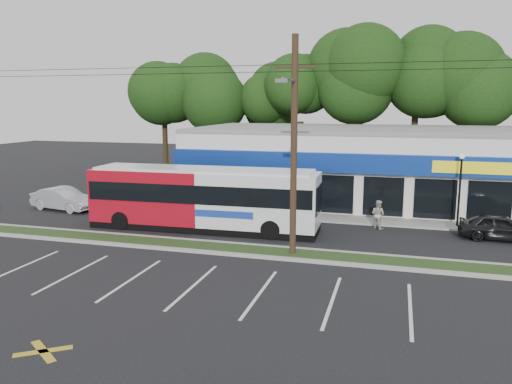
{
  "coord_description": "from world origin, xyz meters",
  "views": [
    {
      "loc": [
        7.52,
        -21.1,
        7.01
      ],
      "look_at": [
        0.08,
        5.0,
        2.19
      ],
      "focal_mm": 35.0,
      "sensor_mm": 36.0,
      "label": 1
    }
  ],
  "objects_px": {
    "car_dark": "(500,227)",
    "car_silver": "(63,199)",
    "lamp_post": "(460,182)",
    "pedestrian_a": "(302,204)",
    "utility_pole": "(290,140)",
    "pedestrian_b": "(378,215)",
    "metrobus": "(204,197)"
  },
  "relations": [
    {
      "from": "utility_pole",
      "to": "car_silver",
      "type": "relative_size",
      "value": 10.92
    },
    {
      "from": "lamp_post",
      "to": "car_dark",
      "type": "bearing_deg",
      "value": -50.81
    },
    {
      "from": "pedestrian_a",
      "to": "car_silver",
      "type": "bearing_deg",
      "value": 3.82
    },
    {
      "from": "utility_pole",
      "to": "pedestrian_a",
      "type": "relative_size",
      "value": 26.17
    },
    {
      "from": "utility_pole",
      "to": "metrobus",
      "type": "bearing_deg",
      "value": 147.76
    },
    {
      "from": "utility_pole",
      "to": "pedestrian_b",
      "type": "distance_m",
      "value": 8.69
    },
    {
      "from": "car_dark",
      "to": "utility_pole",
      "type": "bearing_deg",
      "value": 123.62
    },
    {
      "from": "utility_pole",
      "to": "car_dark",
      "type": "relative_size",
      "value": 12.27
    },
    {
      "from": "utility_pole",
      "to": "pedestrian_a",
      "type": "height_order",
      "value": "utility_pole"
    },
    {
      "from": "metrobus",
      "to": "car_silver",
      "type": "xyz_separation_m",
      "value": [
        -10.92,
        2.23,
        -1.09
      ]
    },
    {
      "from": "lamp_post",
      "to": "car_silver",
      "type": "relative_size",
      "value": 0.93
    },
    {
      "from": "utility_pole",
      "to": "car_silver",
      "type": "height_order",
      "value": "utility_pole"
    },
    {
      "from": "car_dark",
      "to": "pedestrian_b",
      "type": "bearing_deg",
      "value": 87.69
    },
    {
      "from": "metrobus",
      "to": "pedestrian_a",
      "type": "bearing_deg",
      "value": 37.86
    },
    {
      "from": "metrobus",
      "to": "car_dark",
      "type": "relative_size",
      "value": 3.2
    },
    {
      "from": "car_dark",
      "to": "pedestrian_b",
      "type": "xyz_separation_m",
      "value": [
        -6.22,
        0.72,
        0.13
      ]
    },
    {
      "from": "pedestrian_a",
      "to": "utility_pole",
      "type": "bearing_deg",
      "value": 93.68
    },
    {
      "from": "utility_pole",
      "to": "lamp_post",
      "type": "height_order",
      "value": "utility_pole"
    },
    {
      "from": "utility_pole",
      "to": "pedestrian_b",
      "type": "height_order",
      "value": "utility_pole"
    },
    {
      "from": "metrobus",
      "to": "car_dark",
      "type": "xyz_separation_m",
      "value": [
        15.67,
        2.05,
        -1.15
      ]
    },
    {
      "from": "lamp_post",
      "to": "car_silver",
      "type": "xyz_separation_m",
      "value": [
        -24.76,
        -2.07,
        -1.92
      ]
    },
    {
      "from": "lamp_post",
      "to": "pedestrian_a",
      "type": "height_order",
      "value": "lamp_post"
    },
    {
      "from": "metrobus",
      "to": "car_silver",
      "type": "height_order",
      "value": "metrobus"
    },
    {
      "from": "car_silver",
      "to": "pedestrian_b",
      "type": "relative_size",
      "value": 2.77
    },
    {
      "from": "metrobus",
      "to": "pedestrian_b",
      "type": "bearing_deg",
      "value": 14.58
    },
    {
      "from": "car_dark",
      "to": "pedestrian_a",
      "type": "xyz_separation_m",
      "value": [
        -10.83,
        1.95,
        0.26
      ]
    },
    {
      "from": "utility_pole",
      "to": "lamp_post",
      "type": "xyz_separation_m",
      "value": [
        8.17,
        7.87,
        -2.74
      ]
    },
    {
      "from": "utility_pole",
      "to": "car_dark",
      "type": "distance_m",
      "value": 12.41
    },
    {
      "from": "car_dark",
      "to": "car_silver",
      "type": "distance_m",
      "value": 26.59
    },
    {
      "from": "metrobus",
      "to": "pedestrian_a",
      "type": "distance_m",
      "value": 6.34
    },
    {
      "from": "utility_pole",
      "to": "lamp_post",
      "type": "relative_size",
      "value": 11.76
    },
    {
      "from": "utility_pole",
      "to": "pedestrian_b",
      "type": "relative_size",
      "value": 30.23
    }
  ]
}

